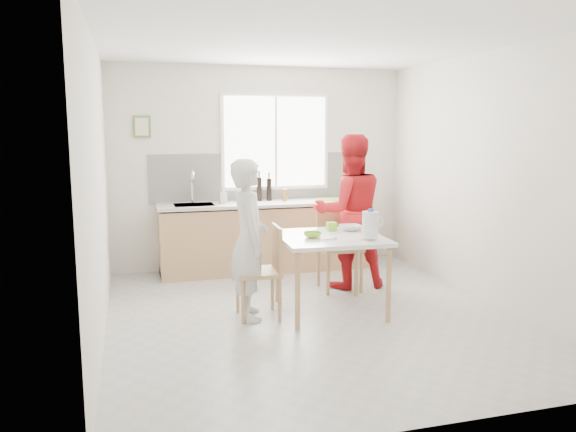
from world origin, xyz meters
name	(u,v)px	position (x,y,z in m)	size (l,w,h in m)	color
ground	(312,316)	(0.00, 0.00, 0.00)	(4.50, 4.50, 0.00)	#B7B7B2
room_shell	(313,153)	(0.00, 0.00, 1.64)	(4.50, 4.50, 4.50)	silver
window	(275,142)	(0.20, 2.23, 1.70)	(1.50, 0.06, 1.30)	white
backsplash	(261,177)	(0.00, 2.24, 1.23)	(3.00, 0.02, 0.65)	white
picture_frame	(142,127)	(-1.55, 2.23, 1.90)	(0.22, 0.03, 0.28)	#548B3F
kitchen_counter	(266,239)	(0.00, 1.95, 0.42)	(2.84, 0.64, 1.37)	tan
dining_table	(330,244)	(0.22, 0.08, 0.71)	(1.09, 1.09, 0.80)	white
chair_left	(265,267)	(-0.46, 0.12, 0.51)	(0.45, 0.45, 0.92)	tan
chair_far	(338,242)	(0.61, 0.89, 0.56)	(0.49, 0.49, 1.01)	tan
person_white	(249,240)	(-0.62, 0.13, 0.79)	(0.58, 0.38, 1.59)	silver
person_red	(349,212)	(0.76, 0.91, 0.91)	(0.88, 0.69, 1.81)	red
bowl_green	(313,235)	(0.02, 0.04, 0.82)	(0.18, 0.18, 0.06)	#85BE2B
bowl_white	(350,228)	(0.53, 0.32, 0.83)	(0.23, 0.23, 0.06)	silver
milk_jug	(371,224)	(0.53, -0.21, 0.95)	(0.22, 0.16, 0.28)	white
green_box	(332,226)	(0.33, 0.36, 0.84)	(0.10, 0.10, 0.09)	#7FC62D
spoon	(329,239)	(0.13, -0.13, 0.81)	(0.01, 0.01, 0.16)	#A5A5AA
cutting_board	(330,199)	(0.89, 1.96, 0.93)	(0.35, 0.25, 0.01)	#6BB529
wine_bottle_a	(259,189)	(-0.06, 2.10, 1.08)	(0.07, 0.07, 0.32)	black
wine_bottle_b	(269,189)	(0.07, 2.09, 1.07)	(0.07, 0.07, 0.30)	black
jar_amber	(285,195)	(0.26, 1.97, 1.00)	(0.06, 0.06, 0.16)	olive
soap_bottle	(223,195)	(-0.56, 2.01, 1.02)	(0.09, 0.09, 0.20)	#999999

